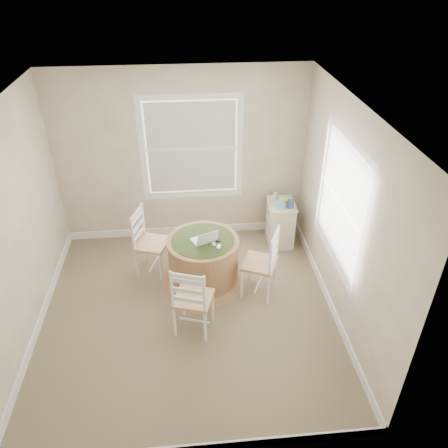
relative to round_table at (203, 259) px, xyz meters
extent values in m
cube|color=#806E51|center=(-0.23, -0.61, -0.38)|extent=(3.60, 3.60, 0.02)
cube|color=white|center=(-0.23, -0.61, 2.24)|extent=(3.60, 3.60, 0.02)
cube|color=beige|center=(-0.23, 1.20, 0.93)|extent=(3.60, 0.02, 2.60)
cube|color=beige|center=(-0.23, -2.42, 0.93)|extent=(3.60, 0.02, 2.60)
cube|color=beige|center=(-2.04, -0.61, 0.93)|extent=(0.02, 3.60, 2.60)
cube|color=beige|center=(1.58, -0.61, 0.93)|extent=(0.02, 3.60, 2.60)
cube|color=white|center=(-0.23, 1.18, -0.31)|extent=(3.60, 0.02, 0.12)
cube|color=white|center=(-0.23, -2.40, -0.31)|extent=(3.60, 0.02, 0.12)
cube|color=white|center=(-2.02, -0.61, -0.31)|extent=(0.02, 3.60, 0.12)
cube|color=white|center=(1.56, -0.61, -0.31)|extent=(0.02, 3.60, 0.12)
cylinder|color=#9C6C46|center=(0.00, 0.00, 0.00)|extent=(0.93, 0.93, 0.60)
cone|color=#9C6C46|center=(0.00, 0.00, -0.34)|extent=(1.13, 1.13, 0.07)
cylinder|color=#9C6C46|center=(0.00, 0.00, 0.29)|extent=(0.95, 0.95, 0.03)
cylinder|color=#35441D|center=(0.00, 0.00, 0.30)|extent=(0.82, 0.82, 0.01)
cone|color=#35441D|center=(0.00, 0.00, 0.25)|extent=(0.91, 0.91, 0.10)
cube|color=white|center=(0.01, 0.00, 0.30)|extent=(0.35, 0.30, 0.02)
cube|color=silver|center=(0.01, 0.00, 0.31)|extent=(0.26, 0.20, 0.00)
cube|color=black|center=(0.06, -0.11, 0.41)|extent=(0.29, 0.17, 0.19)
ellipsoid|color=white|center=(0.13, -0.11, 0.31)|extent=(0.07, 0.10, 0.03)
cube|color=#B7BABF|center=(0.19, -0.17, 0.30)|extent=(0.07, 0.10, 0.02)
cube|color=black|center=(0.20, -0.04, 0.31)|extent=(0.07, 0.06, 0.02)
cube|color=beige|center=(1.21, 0.81, -0.04)|extent=(0.37, 0.50, 0.67)
cube|color=beige|center=(1.21, 0.81, 0.31)|extent=(0.40, 0.53, 0.02)
cube|color=#C0AB8E|center=(1.04, 0.82, -0.24)|extent=(0.02, 0.42, 0.14)
cube|color=#C0AB8E|center=(1.04, 0.82, -0.03)|extent=(0.02, 0.42, 0.14)
cube|color=#C0AB8E|center=(1.04, 0.82, 0.16)|extent=(0.02, 0.42, 0.14)
cube|color=#5FB1DA|center=(1.15, 0.71, 0.36)|extent=(0.12, 0.12, 0.10)
cube|color=#F1E155|center=(1.24, 0.83, 0.34)|extent=(0.15, 0.10, 0.06)
cube|color=#2F428D|center=(1.29, 0.70, 0.37)|extent=(0.08, 0.08, 0.12)
cylinder|color=beige|center=(1.14, 0.95, 0.36)|extent=(0.07, 0.07, 0.09)
camera|label=1|loc=(-0.16, -4.62, 3.53)|focal=35.00mm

